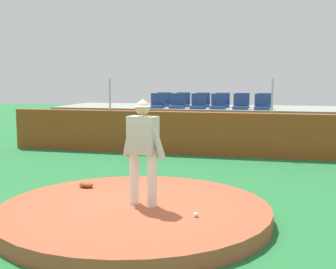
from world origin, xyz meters
TOP-DOWN VIEW (x-y plane):
  - ground_plane at (0.00, 0.00)m, footprint 60.00×60.00m
  - pitchers_mound at (0.00, 0.00)m, footprint 4.49×4.49m
  - pitcher at (0.13, 0.08)m, footprint 0.81×0.37m
  - baseball at (1.10, -0.36)m, footprint 0.07×0.07m
  - fielding_glove at (-1.28, 0.95)m, footprint 0.34×0.26m
  - brick_barrier at (0.00, 6.60)m, footprint 12.53×0.40m
  - fence_post_left at (-2.98, 6.60)m, footprint 0.06×0.06m
  - fence_post_right at (2.07, 6.60)m, footprint 0.06×0.06m
  - bleacher_platform at (0.00, 8.80)m, footprint 10.89×3.07m
  - stadium_chair_0 at (-1.74, 7.77)m, footprint 0.48×0.44m
  - stadium_chair_1 at (-1.04, 7.81)m, footprint 0.48×0.44m
  - stadium_chair_2 at (-0.33, 7.78)m, footprint 0.48×0.44m
  - stadium_chair_3 at (0.33, 7.82)m, footprint 0.48×0.44m
  - stadium_chair_4 at (1.06, 7.82)m, footprint 0.48×0.44m
  - stadium_chair_5 at (1.74, 7.79)m, footprint 0.48×0.44m
  - stadium_chair_6 at (-1.74, 8.68)m, footprint 0.48×0.44m
  - stadium_chair_7 at (-1.05, 8.72)m, footprint 0.48×0.44m
  - stadium_chair_8 at (-0.33, 8.68)m, footprint 0.48×0.44m
  - stadium_chair_9 at (0.36, 8.70)m, footprint 0.48×0.44m
  - stadium_chair_10 at (1.04, 8.72)m, footprint 0.48×0.44m
  - stadium_chair_11 at (1.77, 8.67)m, footprint 0.48×0.44m

SIDE VIEW (x-z plane):
  - ground_plane at x=0.00m, z-range 0.00..0.00m
  - pitchers_mound at x=0.00m, z-range 0.00..0.24m
  - baseball at x=1.10m, z-range 0.24..0.32m
  - fielding_glove at x=-1.28m, z-range 0.24..0.35m
  - brick_barrier at x=0.00m, z-range 0.00..1.31m
  - bleacher_platform at x=0.00m, z-range 0.00..1.33m
  - pitcher at x=0.13m, z-range 0.38..2.14m
  - stadium_chair_0 at x=-1.74m, z-range 1.24..1.74m
  - stadium_chair_1 at x=-1.04m, z-range 1.24..1.74m
  - stadium_chair_2 at x=-0.33m, z-range 1.24..1.74m
  - stadium_chair_3 at x=0.33m, z-range 1.24..1.74m
  - stadium_chair_4 at x=1.06m, z-range 1.24..1.74m
  - stadium_chair_5 at x=1.74m, z-range 1.24..1.74m
  - stadium_chair_6 at x=-1.74m, z-range 1.24..1.74m
  - stadium_chair_7 at x=-1.05m, z-range 1.24..1.74m
  - stadium_chair_8 at x=-0.33m, z-range 1.24..1.74m
  - stadium_chair_9 at x=0.36m, z-range 1.24..1.74m
  - stadium_chair_10 at x=1.04m, z-range 1.24..1.74m
  - stadium_chair_11 at x=1.77m, z-range 1.24..1.74m
  - fence_post_left at x=-2.98m, z-range 1.31..2.32m
  - fence_post_right at x=2.07m, z-range 1.31..2.32m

